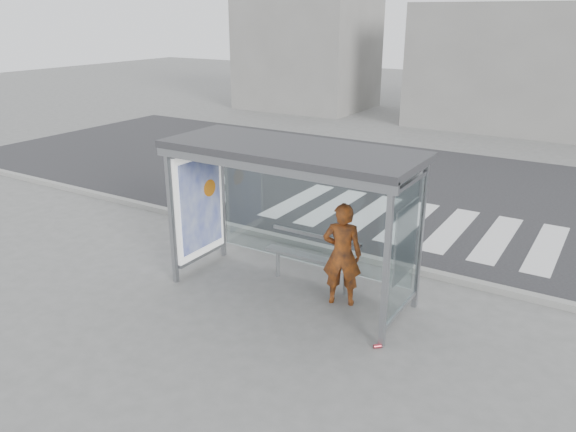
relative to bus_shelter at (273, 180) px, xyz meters
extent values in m
plane|color=#61615F|center=(0.37, -0.06, -1.98)|extent=(80.00, 80.00, 0.00)
cube|color=black|center=(0.37, 6.94, -1.98)|extent=(30.00, 10.00, 0.01)
cube|color=gray|center=(0.37, 1.89, -1.92)|extent=(30.00, 0.18, 0.12)
cube|color=silver|center=(-2.13, 4.44, -1.98)|extent=(0.55, 3.00, 0.00)
cube|color=silver|center=(-1.13, 4.44, -1.98)|extent=(0.55, 3.00, 0.00)
cube|color=silver|center=(-0.13, 4.44, -1.98)|extent=(0.55, 3.00, 0.00)
cube|color=silver|center=(0.87, 4.44, -1.98)|extent=(0.55, 3.00, 0.00)
cube|color=silver|center=(1.87, 4.44, -1.98)|extent=(0.55, 3.00, 0.00)
cube|color=silver|center=(2.87, 4.44, -1.98)|extent=(0.55, 3.00, 0.00)
cube|color=silver|center=(3.87, 4.44, -1.98)|extent=(0.55, 3.00, 0.00)
cube|color=gray|center=(-1.63, -0.76, -0.73)|extent=(0.08, 0.08, 2.50)
cube|color=gray|center=(2.37, -0.76, -0.73)|extent=(0.08, 0.08, 2.50)
cube|color=gray|center=(-1.63, 0.64, -0.73)|extent=(0.08, 0.08, 2.50)
cube|color=gray|center=(2.37, 0.64, -0.73)|extent=(0.08, 0.08, 2.50)
cube|color=#2D2D30|center=(0.37, -0.06, 0.58)|extent=(4.25, 1.65, 0.12)
cube|color=gray|center=(0.37, -0.82, 0.47)|extent=(4.25, 0.06, 0.18)
cube|color=white|center=(0.37, 0.64, -0.68)|extent=(3.80, 0.02, 2.00)
cube|color=white|center=(-1.63, -0.06, -0.68)|extent=(0.15, 1.25, 2.00)
cube|color=#2F40AC|center=(-1.54, -0.06, -0.68)|extent=(0.01, 1.10, 1.70)
cylinder|color=#CC6D12|center=(-1.53, 0.19, -0.43)|extent=(0.02, 0.32, 0.32)
cube|color=white|center=(2.37, -0.06, -0.68)|extent=(0.03, 1.25, 2.00)
cube|color=beige|center=(2.34, -0.01, -0.58)|extent=(0.03, 0.86, 1.16)
cube|color=slate|center=(-9.63, 17.94, 1.02)|extent=(6.00, 5.00, 6.00)
cube|color=slate|center=(0.37, 17.94, 0.52)|extent=(8.00, 5.00, 5.00)
imported|color=orange|center=(1.26, 0.12, -1.10)|extent=(0.75, 0.62, 1.77)
cube|color=gray|center=(0.50, 0.41, -1.44)|extent=(1.77, 0.22, 0.05)
cylinder|color=gray|center=(-0.19, 0.41, -1.73)|extent=(0.07, 0.07, 0.52)
cylinder|color=gray|center=(1.19, 0.41, -1.73)|extent=(0.07, 0.07, 0.52)
cube|color=gray|center=(0.50, 0.60, -1.10)|extent=(1.77, 0.04, 0.06)
cylinder|color=#BF3844|center=(2.34, -0.83, -1.95)|extent=(0.13, 0.12, 0.06)
camera|label=1|loc=(4.93, -7.50, 2.63)|focal=35.00mm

